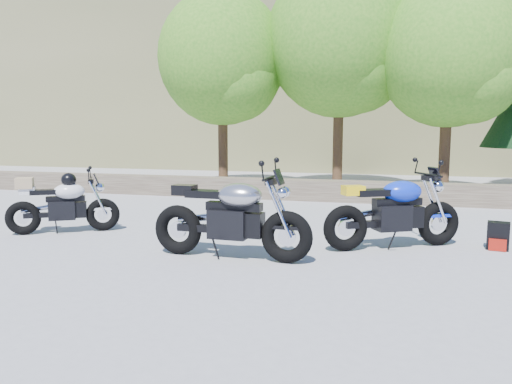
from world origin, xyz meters
The scene contains 10 objects.
ground centered at (0.00, 0.00, 0.00)m, with size 90.00×90.00×0.00m, color gray.
stone_wall centered at (0.00, 5.50, 0.25)m, with size 22.00×0.55×0.50m, color #4D4033.
hillside centered at (3.00, 28.00, 7.50)m, with size 80.00×30.00×15.00m, color #686840.
tree_decid_left centered at (-2.39, 7.14, 3.63)m, with size 3.67×3.67×5.62m.
tree_decid_mid centered at (0.91, 7.54, 4.04)m, with size 4.08×4.08×6.24m.
tree_decid_right centered at (3.71, 6.94, 3.50)m, with size 3.54×3.54×5.41m.
silver_bike centered at (0.23, -0.35, 0.56)m, with size 2.29×0.72×1.15m.
white_bike centered at (-3.07, 0.50, 0.50)m, with size 1.66×1.07×1.02m.
blue_bike centered at (2.36, 0.85, 0.54)m, with size 2.00×1.21×1.10m.
backpack centered at (3.84, 1.16, 0.20)m, with size 0.34×0.31×0.41m.
Camera 1 is at (2.30, -6.69, 1.77)m, focal length 35.00 mm.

